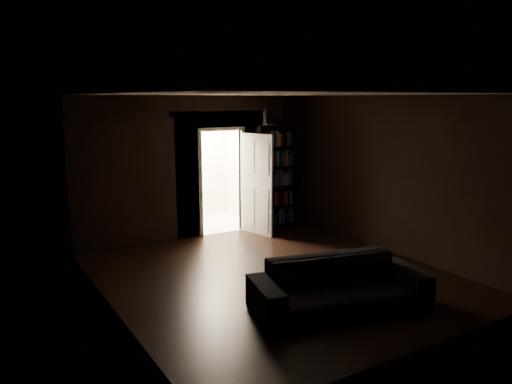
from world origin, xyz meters
TOP-DOWN VIEW (x-y plane):
  - ground at (0.00, 0.00)m, footprint 5.50×5.50m
  - room_walls at (-0.01, 1.07)m, footprint 5.02×5.61m
  - kitchen_alcove at (0.50, 3.87)m, footprint 2.20×1.80m
  - sofa at (0.05, -1.46)m, footprint 2.48×1.50m
  - bookshelf at (1.66, 2.59)m, footprint 0.90×0.33m
  - refrigerator at (0.10, 4.03)m, footprint 0.93×0.89m
  - door at (1.07, 2.32)m, footprint 0.25×0.84m
  - figurine at (1.43, 2.59)m, footprint 0.13×0.13m
  - bottles at (0.07, 4.02)m, footprint 0.60×0.10m

SIDE VIEW (x-z plane):
  - ground at x=0.00m, z-range 0.00..0.00m
  - sofa at x=0.05m, z-range 0.00..0.89m
  - refrigerator at x=0.10m, z-range 0.00..1.65m
  - door at x=1.07m, z-range 0.00..2.05m
  - bookshelf at x=1.66m, z-range 0.00..2.20m
  - kitchen_alcove at x=0.50m, z-range -0.09..2.51m
  - room_walls at x=-0.01m, z-range 0.26..3.10m
  - bottles at x=0.07m, z-range 1.65..1.89m
  - figurine at x=1.43m, z-range 2.20..2.51m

